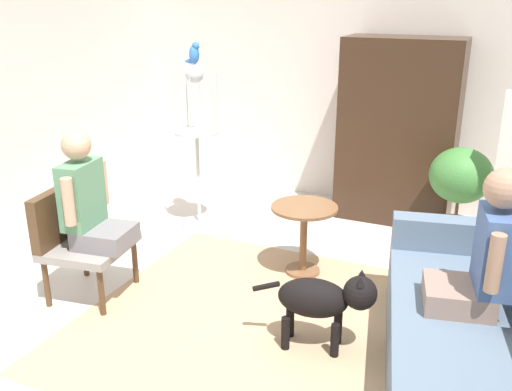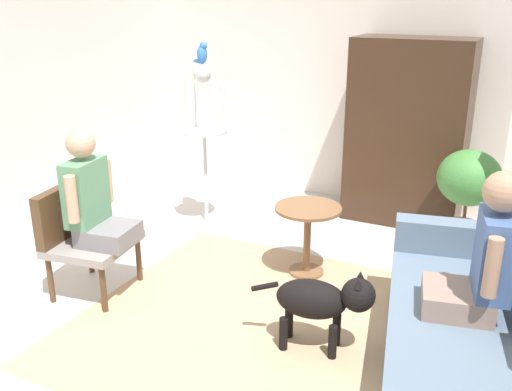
{
  "view_description": "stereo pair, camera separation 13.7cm",
  "coord_description": "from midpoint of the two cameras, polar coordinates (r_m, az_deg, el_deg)",
  "views": [
    {
      "loc": [
        1.35,
        -3.08,
        2.18
      ],
      "look_at": [
        -0.1,
        0.1,
        0.94
      ],
      "focal_mm": 39.87,
      "sensor_mm": 36.0,
      "label": 1
    },
    {
      "loc": [
        1.47,
        -3.02,
        2.18
      ],
      "look_at": [
        -0.1,
        0.1,
        0.94
      ],
      "focal_mm": 39.87,
      "sensor_mm": 36.0,
      "label": 2
    }
  ],
  "objects": [
    {
      "name": "ground_plane",
      "position": [
        4.0,
        -0.27,
        -13.38
      ],
      "size": [
        6.8,
        6.8,
        0.0
      ],
      "primitive_type": "plane",
      "color": "beige"
    },
    {
      "name": "back_wall",
      "position": [
        6.16,
        11.33,
        11.96
      ],
      "size": [
        5.91,
        0.12,
        2.8
      ],
      "primitive_type": "cube",
      "color": "silver",
      "rests_on": "ground"
    },
    {
      "name": "area_rug",
      "position": [
        4.05,
        0.59,
        -12.92
      ],
      "size": [
        2.61,
        2.37,
        0.01
      ],
      "primitive_type": "cube",
      "color": "tan",
      "rests_on": "ground"
    },
    {
      "name": "couch",
      "position": [
        3.7,
        20.56,
        -12.24
      ],
      "size": [
        1.29,
        1.96,
        0.87
      ],
      "color": "slate",
      "rests_on": "ground"
    },
    {
      "name": "armchair",
      "position": [
        4.48,
        -18.49,
        -3.64
      ],
      "size": [
        0.63,
        0.68,
        0.83
      ],
      "color": "#4C331E",
      "rests_on": "ground"
    },
    {
      "name": "person_on_couch",
      "position": [
        3.45,
        20.93,
        -5.5
      ],
      "size": [
        0.52,
        0.51,
        0.86
      ],
      "color": "gray"
    },
    {
      "name": "person_on_armchair",
      "position": [
        4.3,
        -17.34,
        -0.47
      ],
      "size": [
        0.49,
        0.52,
        0.85
      ],
      "color": "slate"
    },
    {
      "name": "round_end_table",
      "position": [
        4.59,
        3.97,
        -3.19
      ],
      "size": [
        0.53,
        0.53,
        0.59
      ],
      "color": "brown",
      "rests_on": "ground"
    },
    {
      "name": "dog",
      "position": [
        3.67,
        5.75,
        -10.28
      ],
      "size": [
        0.79,
        0.33,
        0.57
      ],
      "color": "black",
      "rests_on": "ground"
    },
    {
      "name": "bird_cage_stand",
      "position": [
        5.45,
        -6.67,
        5.51
      ],
      "size": [
        0.43,
        0.43,
        1.57
      ],
      "color": "silver",
      "rests_on": "ground"
    },
    {
      "name": "parrot",
      "position": [
        5.31,
        -6.97,
        13.97
      ],
      "size": [
        0.17,
        0.1,
        0.2
      ],
      "color": "blue",
      "rests_on": "bird_cage_stand"
    },
    {
      "name": "potted_plant",
      "position": [
        5.29,
        19.1,
        1.19
      ],
      "size": [
        0.54,
        0.54,
        0.92
      ],
      "color": "#996047",
      "rests_on": "ground"
    },
    {
      "name": "column_lamp",
      "position": [
        5.01,
        22.98,
        1.14
      ],
      "size": [
        0.2,
        0.2,
        1.46
      ],
      "color": "#4C4742",
      "rests_on": "ground"
    },
    {
      "name": "armoire_cabinet",
      "position": [
        5.77,
        13.45,
        6.28
      ],
      "size": [
        1.11,
        0.56,
        1.8
      ],
      "primitive_type": "cube",
      "color": "#382316",
      "rests_on": "ground"
    }
  ]
}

